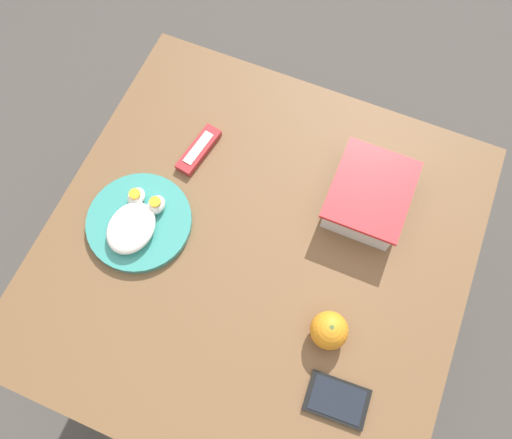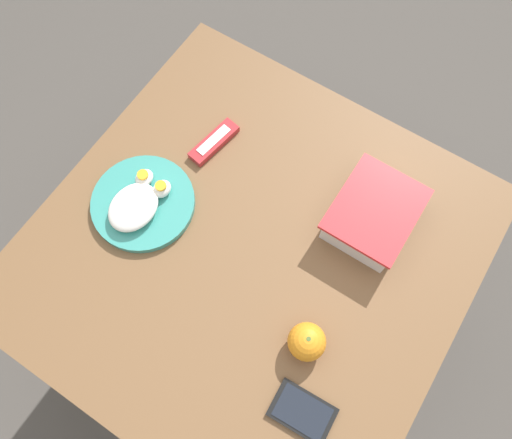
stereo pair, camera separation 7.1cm
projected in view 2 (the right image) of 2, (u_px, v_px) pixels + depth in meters
The scene contains 7 objects.
ground_plane at pixel (253, 312), 1.75m from camera, with size 10.00×10.00×0.00m, color #4C4742.
table at pixel (251, 263), 1.19m from camera, with size 0.91×0.91×0.71m.
food_container at pixel (373, 216), 1.08m from camera, with size 0.20×0.17×0.08m.
orange_fruit at pixel (307, 342), 0.97m from camera, with size 0.08×0.08×0.08m.
rice_plate at pixel (141, 203), 1.10m from camera, with size 0.23×0.23×0.05m.
candy_bar at pixel (214, 142), 1.17m from camera, with size 0.14×0.06×0.02m.
cell_phone at pixel (302, 412), 0.96m from camera, with size 0.09×0.12×0.01m.
Camera 2 is at (0.28, 0.19, 1.75)m, focal length 35.00 mm.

